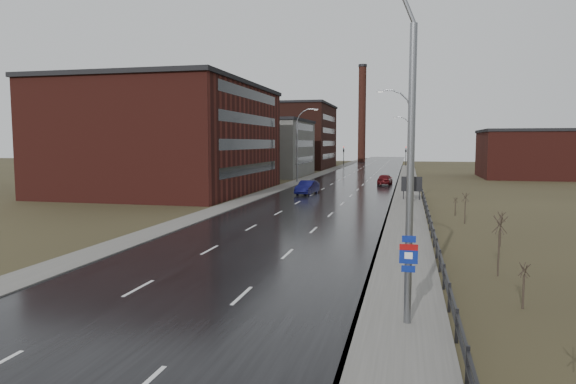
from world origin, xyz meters
The scene contains 25 objects.
ground centered at (0.00, 0.00, 0.00)m, with size 320.00×320.00×0.00m, color #2D2819.
road centered at (0.00, 60.00, 0.03)m, with size 14.00×300.00×0.06m, color black.
sidewalk_right centered at (8.60, 35.00, 0.09)m, with size 3.20×180.00×0.18m, color #595651.
curb_right centered at (7.08, 35.00, 0.09)m, with size 0.16×180.00×0.18m, color slate.
sidewalk_left centered at (-8.20, 60.00, 0.06)m, with size 2.40×260.00×0.12m, color #595651.
warehouse_near centered at (-20.99, 45.00, 6.76)m, with size 22.44×28.56×13.50m.
warehouse_mid centered at (-17.99, 78.00, 5.26)m, with size 16.32×20.40×10.50m.
warehouse_far centered at (-22.99, 108.00, 7.76)m, with size 26.52×24.48×15.50m.
building_right centered at (30.30, 82.00, 4.26)m, with size 18.36×16.32×8.50m.
smokestack centered at (-6.00, 150.00, 15.50)m, with size 2.70×2.70×30.70m.
streetlight_main centered at (8.47, 2.00, 6.06)m, with size 3.91×0.29×12.11m.
streetlight_right_mid centered at (8.50, 36.00, 5.84)m, with size 3.36×0.28×11.35m.
streetlight_left centered at (-7.70, 62.00, 5.84)m, with size 3.36×0.28×11.35m.
streetlight_right_far centered at (8.50, 90.00, 5.84)m, with size 3.36×0.28×11.35m.
guardrail centered at (10.30, 18.31, 0.71)m, with size 0.10×53.05×1.10m.
shrub_b centered at (13.02, 5.02, 0.92)m, with size 0.42×0.44×1.75m.
shrub_c centered at (12.90, 9.83, 1.52)m, with size 0.67×0.71×2.86m.
shrub_d centered at (14.18, 17.17, 1.12)m, with size 0.50×0.53×2.11m.
shrub_e centered at (13.02, 25.72, 1.27)m, with size 0.57×0.60×2.39m.
shrub_f centered at (12.67, 30.03, 0.84)m, with size 0.39×0.40×1.59m.
billboard centered at (9.10, 40.47, 1.75)m, with size 2.16×0.17×2.62m.
traffic_light_left centered at (-8.00, 120.00, 4.60)m, with size 0.58×2.73×5.30m.
traffic_light_right centered at (8.00, 120.00, 4.60)m, with size 0.58×2.73×5.30m.
car_near centered at (-3.01, 44.70, 0.81)m, with size 1.71×4.90×1.61m, color #0C0D3E.
car_far centered at (5.41, 60.79, 0.81)m, with size 1.91×4.75×1.62m, color #4E0D10.
Camera 1 is at (8.73, -15.21, 6.21)m, focal length 32.00 mm.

